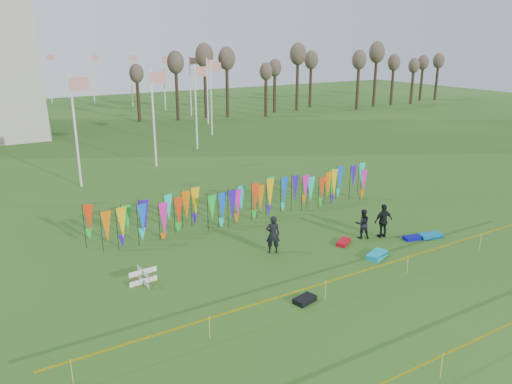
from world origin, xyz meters
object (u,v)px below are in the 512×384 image
box_kite (143,277)px  person_left (273,234)px  person_mid (363,224)px  kite_bag_black (305,300)px  kite_bag_blue (412,238)px  kite_bag_red (344,242)px  person_right (383,221)px  kite_bag_turquoise (377,255)px  kite_bag_teal (430,236)px

box_kite → person_left: size_ratio=0.37×
box_kite → person_mid: size_ratio=0.44×
person_left → kite_bag_black: bearing=96.4°
kite_bag_blue → kite_bag_black: (-8.87, -2.35, 0.01)m
person_mid → kite_bag_red: bearing=32.6°
person_left → person_mid: 5.25m
person_right → kite_bag_turquoise: size_ratio=1.50×
person_mid → kite_bag_blue: 2.77m
person_mid → kite_bag_red: (-1.40, -0.14, -0.72)m
kite_bag_black → person_mid: bearing=30.4°
person_left → kite_bag_blue: bearing=-174.4°
box_kite → kite_bag_blue: box_kite is taller
kite_bag_blue → person_right: bearing=135.0°
kite_bag_black → box_kite: bearing=136.4°
kite_bag_turquoise → kite_bag_blue: bearing=12.0°
person_right → kite_bag_turquoise: bearing=48.6°
kite_bag_turquoise → kite_bag_teal: size_ratio=1.03×
box_kite → kite_bag_teal: size_ratio=0.60×
kite_bag_teal → kite_bag_blue: bearing=163.0°
person_left → kite_bag_black: size_ratio=2.07×
person_mid → kite_bag_blue: bearing=170.5°
person_mid → kite_bag_black: person_mid is taller
person_mid → kite_bag_red: 1.58m
person_right → kite_bag_blue: 1.78m
person_mid → kite_bag_black: bearing=57.3°
person_right → kite_bag_teal: (2.15, -1.43, -0.82)m
kite_bag_turquoise → kite_bag_red: size_ratio=1.19×
person_mid → kite_bag_teal: (3.20, -1.91, -0.70)m
kite_bag_blue → kite_bag_teal: bearing=-17.0°
kite_bag_red → kite_bag_teal: bearing=-21.1°
box_kite → kite_bag_black: (5.15, -4.91, -0.25)m
person_mid → kite_bag_blue: (2.15, -1.59, -0.72)m
kite_bag_teal → kite_bag_black: bearing=-168.4°
kite_bag_red → person_right: bearing=-8.1°
person_right → kite_bag_black: 8.54m
kite_bag_turquoise → kite_bag_teal: kite_bag_turquoise is taller
box_kite → person_right: 13.01m
kite_bag_red → kite_bag_black: 6.55m
box_kite → person_mid: person_mid is taller
person_left → person_right: person_left is taller
box_kite → person_mid: (11.87, -0.97, 0.46)m
box_kite → person_right: person_right is taller
kite_bag_turquoise → kite_bag_black: size_ratio=1.33×
kite_bag_turquoise → person_right: bearing=40.1°
kite_bag_blue → kite_bag_red: (-3.55, 1.45, -0.00)m
person_right → kite_bag_blue: size_ratio=2.03×
person_left → kite_bag_red: 4.01m
person_mid → kite_bag_turquoise: person_mid is taller
box_kite → kite_bag_teal: (15.07, -2.88, -0.25)m
person_right → person_mid: bearing=-16.4°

